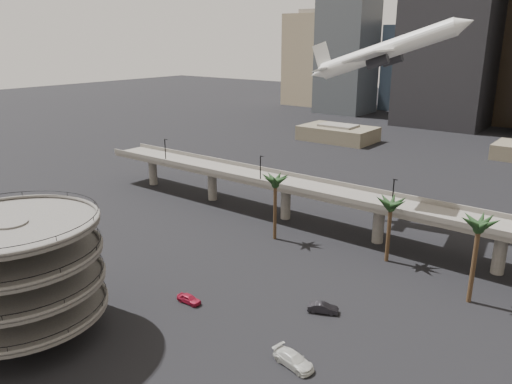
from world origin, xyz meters
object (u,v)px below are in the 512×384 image
Objects in this scene: car_a at (189,299)px; car_c at (293,360)px; overpass at (330,196)px; airborne_jet at (385,51)px; parking_ramp at (17,268)px; car_b at (323,308)px.

car_a is 0.70× the size of car_c.
overpass is 3.91× the size of airborne_jet.
airborne_jet is 66.29m from car_c.
parking_ramp is 3.87× the size of car_c.
airborne_jet is at bearing -8.81° from car_a.
parking_ramp is at bearing 127.78° from car_c.
overpass is 40.11m from car_a.
airborne_jet reaches higher than car_b.
car_c is at bearing 170.18° from car_b.
car_c is (20.98, -2.88, 0.15)m from car_a.
car_b is (16.05, -29.42, -6.60)m from overpass.
parking_ramp reaches higher than overpass.
overpass is (13.00, 59.00, -2.50)m from parking_ramp.
airborne_jet is at bearing 26.39° from car_c.
car_a is (-5.83, -51.30, -35.20)m from airborne_jet.
overpass reaches higher than car_c.
airborne_jet is at bearing 69.52° from overpass.
overpass is at bearing -4.41° from car_a.
parking_ramp reaches higher than car_a.
overpass is at bearing 35.52° from car_c.
overpass is at bearing 3.72° from car_b.
parking_ramp is 42.44m from car_b.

